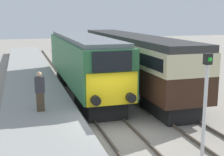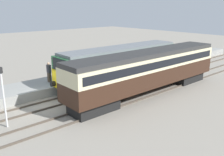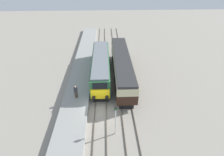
{
  "view_description": "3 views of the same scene",
  "coord_description": "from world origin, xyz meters",
  "px_view_note": "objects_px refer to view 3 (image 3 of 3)",
  "views": [
    {
      "loc": [
        -4.08,
        -12.02,
        5.15
      ],
      "look_at": [
        0.0,
        1.53,
        2.3
      ],
      "focal_mm": 50.0,
      "sensor_mm": 36.0,
      "label": 1
    },
    {
      "loc": [
        17.12,
        -8.01,
        7.43
      ],
      "look_at": [
        1.7,
        5.53,
        1.6
      ],
      "focal_mm": 40.0,
      "sensor_mm": 36.0,
      "label": 2
    },
    {
      "loc": [
        0.81,
        -16.42,
        15.85
      ],
      "look_at": [
        1.7,
        5.53,
        1.6
      ],
      "focal_mm": 28.0,
      "sensor_mm": 36.0,
      "label": 3
    }
  ],
  "objects_px": {
    "person_on_platform": "(76,92)",
    "signal_post": "(115,119)",
    "passenger_carriage": "(122,65)",
    "locomotive": "(101,66)"
  },
  "relations": [
    {
      "from": "person_on_platform",
      "to": "signal_post",
      "type": "distance_m",
      "value": 7.55
    },
    {
      "from": "passenger_carriage",
      "to": "signal_post",
      "type": "xyz_separation_m",
      "value": [
        -1.7,
        -11.75,
        0.04
      ]
    },
    {
      "from": "locomotive",
      "to": "signal_post",
      "type": "relative_size",
      "value": 3.52
    },
    {
      "from": "locomotive",
      "to": "person_on_platform",
      "type": "relative_size",
      "value": 7.54
    },
    {
      "from": "locomotive",
      "to": "passenger_carriage",
      "type": "xyz_separation_m",
      "value": [
        3.4,
        0.05,
        0.18
      ]
    },
    {
      "from": "locomotive",
      "to": "signal_post",
      "type": "xyz_separation_m",
      "value": [
        1.7,
        -11.7,
        0.21
      ]
    },
    {
      "from": "passenger_carriage",
      "to": "person_on_platform",
      "type": "height_order",
      "value": "passenger_carriage"
    },
    {
      "from": "locomotive",
      "to": "passenger_carriage",
      "type": "relative_size",
      "value": 0.85
    },
    {
      "from": "passenger_carriage",
      "to": "locomotive",
      "type": "bearing_deg",
      "value": -179.23
    },
    {
      "from": "locomotive",
      "to": "person_on_platform",
      "type": "xyz_separation_m",
      "value": [
        -3.25,
        -6.04,
        -0.41
      ]
    }
  ]
}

